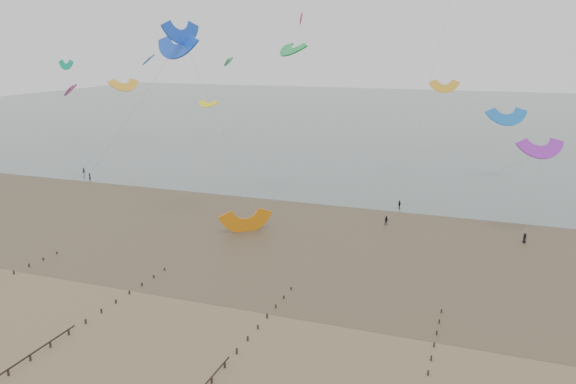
% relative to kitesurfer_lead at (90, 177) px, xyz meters
% --- Properties ---
extents(ground, '(500.00, 500.00, 0.00)m').
position_rel_kitesurfer_lead_xyz_m(ground, '(57.53, -50.95, -0.88)').
color(ground, brown).
rests_on(ground, ground).
extents(sea_and_shore, '(500.00, 665.00, 0.03)m').
position_rel_kitesurfer_lead_xyz_m(sea_and_shore, '(53.45, -16.55, -0.88)').
color(sea_and_shore, '#475654').
rests_on(sea_and_shore, ground).
extents(kitesurfer_lead, '(0.76, 0.63, 1.77)m').
position_rel_kitesurfer_lead_xyz_m(kitesurfer_lead, '(0.00, 0.00, 0.00)').
color(kitesurfer_lead, black).
rests_on(kitesurfer_lead, ground).
extents(kitesurfers, '(131.40, 27.06, 1.89)m').
position_rel_kitesurfer_lead_xyz_m(kitesurfers, '(87.67, -1.86, -0.04)').
color(kitesurfers, black).
rests_on(kitesurfers, ground).
extents(grounded_kite, '(9.30, 9.10, 4.04)m').
position_rel_kitesurfer_lead_xyz_m(grounded_kite, '(47.08, -20.26, -0.88)').
color(grounded_kite, orange).
rests_on(grounded_kite, ground).
extents(kites_airborne, '(238.73, 111.52, 39.72)m').
position_rel_kitesurfer_lead_xyz_m(kites_airborne, '(42.19, 32.07, 20.96)').
color(kites_airborne, '#03A37B').
rests_on(kites_airborne, ground).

